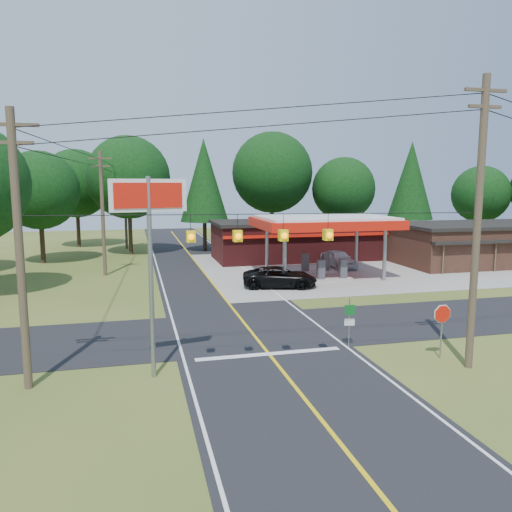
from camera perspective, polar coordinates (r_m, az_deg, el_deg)
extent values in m
plane|color=#43581F|center=(25.58, -0.64, -8.58)|extent=(120.00, 120.00, 0.00)
cube|color=black|center=(25.58, -0.64, -8.56)|extent=(8.00, 120.00, 0.02)
cube|color=black|center=(25.57, -0.64, -8.55)|extent=(70.00, 7.00, 0.02)
cube|color=yellow|center=(25.57, -0.64, -8.52)|extent=(0.15, 110.00, 0.00)
cylinder|color=gray|center=(36.32, 3.29, -0.16)|extent=(0.28, 0.28, 4.20)
cylinder|color=gray|center=(41.08, 1.26, 0.83)|extent=(0.28, 0.28, 4.20)
cylinder|color=gray|center=(39.39, 14.49, 0.25)|extent=(0.28, 0.28, 4.20)
cylinder|color=gray|center=(43.82, 11.42, 1.14)|extent=(0.28, 0.28, 4.20)
cube|color=red|center=(39.73, 7.80, 3.77)|extent=(10.60, 7.40, 0.70)
cube|color=white|center=(39.70, 7.81, 4.34)|extent=(10.00, 7.00, 0.25)
cube|color=#9E9B93|center=(38.63, 8.65, -2.70)|extent=(3.20, 0.90, 0.22)
cube|color=#3F3F44|center=(38.16, 7.43, -1.56)|extent=(0.55, 0.45, 1.50)
cube|color=#3F3F44|center=(38.83, 9.91, -1.44)|extent=(0.55, 0.45, 1.50)
cube|color=#9E9B93|center=(41.93, 6.79, -1.80)|extent=(3.20, 0.90, 0.22)
cube|color=#3F3F44|center=(41.49, 5.64, -0.74)|extent=(0.55, 0.45, 1.50)
cube|color=#3F3F44|center=(42.11, 7.95, -0.64)|extent=(0.55, 0.45, 1.50)
cube|color=#4F1617|center=(49.68, 4.60, 1.69)|extent=(16.00, 7.00, 3.50)
cube|color=black|center=(49.50, 4.62, 3.88)|extent=(16.40, 7.40, 0.30)
cube|color=red|center=(46.19, 6.01, 2.36)|extent=(16.00, 0.50, 0.25)
cube|color=#361E16|center=(52.38, 26.21, 1.21)|extent=(20.00, 8.00, 3.50)
cube|color=black|center=(52.21, 26.34, 3.27)|extent=(20.40, 8.40, 0.30)
cylinder|color=#473828|center=(21.36, 23.96, 3.09)|extent=(0.30, 0.30, 11.50)
cube|color=#473828|center=(21.58, 24.79, 16.83)|extent=(1.80, 0.12, 0.12)
cube|color=#473828|center=(21.49, 24.69, 15.26)|extent=(1.40, 0.12, 0.12)
cylinder|color=#473828|center=(19.41, -25.40, 0.33)|extent=(0.30, 0.30, 10.00)
cube|color=#473828|center=(19.37, -26.23, 13.33)|extent=(1.80, 0.12, 0.12)
cube|color=#473828|center=(19.31, -26.11, 11.56)|extent=(1.40, 0.12, 0.12)
cylinder|color=#473828|center=(41.99, -17.12, 4.61)|extent=(0.30, 0.30, 10.00)
cube|color=#473828|center=(41.97, -17.38, 10.61)|extent=(1.80, 0.12, 0.12)
cube|color=#473828|center=(41.95, -17.34, 9.79)|extent=(1.40, 0.12, 0.12)
cylinder|color=#473828|center=(58.92, -14.71, 5.40)|extent=(0.30, 0.30, 9.50)
cube|color=yellow|center=(18.36, -7.46, 2.22)|extent=(0.32, 0.32, 0.42)
cube|color=yellow|center=(18.42, -2.13, 2.30)|extent=(0.32, 0.32, 0.42)
cube|color=yellow|center=(18.64, 3.13, 2.37)|extent=(0.32, 0.32, 0.42)
cube|color=yellow|center=(19.02, 8.21, 2.41)|extent=(0.32, 0.32, 0.42)
cylinder|color=#332316|center=(50.86, -23.22, 1.46)|extent=(0.44, 0.44, 3.96)
sphere|color=black|center=(50.57, -23.54, 6.91)|extent=(7.26, 7.26, 7.26)
cylinder|color=#332316|center=(54.09, -14.16, 2.63)|extent=(0.44, 0.44, 4.68)
sphere|color=black|center=(53.86, -14.38, 8.70)|extent=(8.58, 8.58, 8.58)
cylinder|color=#332316|center=(55.61, -5.88, 2.80)|extent=(0.44, 0.44, 4.32)
cone|color=black|center=(55.36, -5.96, 8.62)|extent=(5.28, 5.28, 9.00)
cylinder|color=#332316|center=(58.17, 1.82, 3.43)|extent=(0.44, 0.44, 5.04)
sphere|color=black|center=(57.98, 1.85, 9.51)|extent=(9.24, 9.24, 9.24)
cylinder|color=#332316|center=(59.01, 9.86, 2.86)|extent=(0.44, 0.44, 3.96)
sphere|color=black|center=(58.77, 9.98, 7.56)|extent=(7.26, 7.26, 7.26)
cylinder|color=#332316|center=(61.76, 17.07, 3.02)|extent=(0.44, 0.44, 4.32)
cone|color=black|center=(61.54, 17.29, 8.25)|extent=(5.28, 5.28, 9.00)
cylinder|color=#332316|center=(64.65, 24.08, 2.56)|extent=(0.44, 0.44, 3.60)
sphere|color=black|center=(64.42, 24.31, 6.46)|extent=(6.60, 6.60, 6.60)
cylinder|color=#332316|center=(62.41, -19.64, 2.95)|extent=(0.44, 0.44, 4.32)
sphere|color=black|center=(62.19, -19.88, 7.80)|extent=(7.92, 7.92, 7.92)
imported|color=black|center=(35.93, 2.74, -2.45)|extent=(6.47, 6.47, 1.48)
imported|color=silver|center=(44.94, 9.41, -0.34)|extent=(4.87, 4.87, 1.55)
cylinder|color=gray|center=(19.19, -11.91, -2.63)|extent=(0.18, 0.18, 7.69)
cube|color=white|center=(18.86, -12.20, 6.79)|extent=(2.83, 0.58, 1.21)
cube|color=red|center=(18.81, -12.19, 6.78)|extent=(2.48, 0.50, 0.93)
cylinder|color=gray|center=(22.85, 20.42, -8.22)|extent=(0.07, 0.07, 2.26)
cylinder|color=gray|center=(23.25, 10.59, -7.53)|extent=(0.06, 0.06, 2.28)
cube|color=#0C591E|center=(23.05, 10.68, -6.08)|extent=(0.46, 0.13, 0.47)
cube|color=white|center=(23.20, 10.64, -7.44)|extent=(0.46, 0.13, 0.31)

